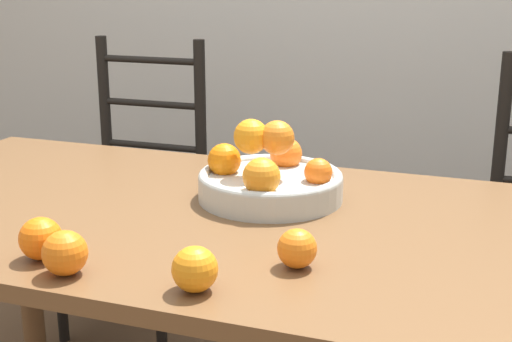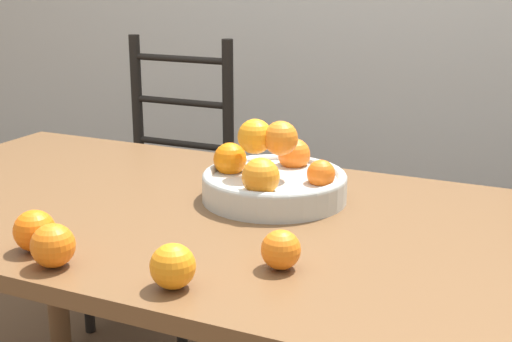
{
  "view_description": "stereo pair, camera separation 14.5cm",
  "coord_description": "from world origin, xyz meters",
  "px_view_note": "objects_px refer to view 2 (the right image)",
  "views": [
    {
      "loc": [
        0.52,
        -1.35,
        1.26
      ],
      "look_at": [
        0.03,
        0.03,
        0.84
      ],
      "focal_mm": 50.0,
      "sensor_mm": 36.0,
      "label": 1
    },
    {
      "loc": [
        0.66,
        -1.3,
        1.26
      ],
      "look_at": [
        0.03,
        0.03,
        0.84
      ],
      "focal_mm": 50.0,
      "sensor_mm": 36.0,
      "label": 2
    }
  ],
  "objects_px": {
    "orange_loose_0": "(35,231)",
    "orange_loose_1": "(53,246)",
    "orange_loose_3": "(173,266)",
    "chair_left": "(164,193)",
    "fruit_bowl": "(273,178)",
    "orange_loose_2": "(281,250)"
  },
  "relations": [
    {
      "from": "fruit_bowl",
      "to": "orange_loose_2",
      "type": "relative_size",
      "value": 4.63
    },
    {
      "from": "orange_loose_3",
      "to": "orange_loose_1",
      "type": "bearing_deg",
      "value": -176.38
    },
    {
      "from": "orange_loose_0",
      "to": "orange_loose_3",
      "type": "height_order",
      "value": "orange_loose_0"
    },
    {
      "from": "orange_loose_3",
      "to": "chair_left",
      "type": "distance_m",
      "value": 1.37
    },
    {
      "from": "orange_loose_2",
      "to": "fruit_bowl",
      "type": "bearing_deg",
      "value": 115.83
    },
    {
      "from": "chair_left",
      "to": "fruit_bowl",
      "type": "bearing_deg",
      "value": -42.14
    },
    {
      "from": "orange_loose_0",
      "to": "orange_loose_3",
      "type": "xyz_separation_m",
      "value": [
        0.32,
        -0.03,
        -0.0
      ]
    },
    {
      "from": "fruit_bowl",
      "to": "orange_loose_0",
      "type": "bearing_deg",
      "value": -121.16
    },
    {
      "from": "orange_loose_3",
      "to": "fruit_bowl",
      "type": "bearing_deg",
      "value": 94.27
    },
    {
      "from": "orange_loose_0",
      "to": "chair_left",
      "type": "distance_m",
      "value": 1.2
    },
    {
      "from": "orange_loose_2",
      "to": "chair_left",
      "type": "distance_m",
      "value": 1.33
    },
    {
      "from": "orange_loose_0",
      "to": "orange_loose_3",
      "type": "bearing_deg",
      "value": -5.1
    },
    {
      "from": "orange_loose_2",
      "to": "orange_loose_1",
      "type": "bearing_deg",
      "value": -156.14
    },
    {
      "from": "orange_loose_2",
      "to": "chair_left",
      "type": "height_order",
      "value": "chair_left"
    },
    {
      "from": "orange_loose_0",
      "to": "orange_loose_1",
      "type": "xyz_separation_m",
      "value": [
        0.08,
        -0.04,
        0.0
      ]
    },
    {
      "from": "orange_loose_0",
      "to": "orange_loose_2",
      "type": "relative_size",
      "value": 1.11
    },
    {
      "from": "orange_loose_0",
      "to": "fruit_bowl",
      "type": "bearing_deg",
      "value": 58.84
    },
    {
      "from": "fruit_bowl",
      "to": "orange_loose_1",
      "type": "distance_m",
      "value": 0.55
    },
    {
      "from": "orange_loose_0",
      "to": "orange_loose_3",
      "type": "relative_size",
      "value": 1.02
    },
    {
      "from": "orange_loose_0",
      "to": "orange_loose_1",
      "type": "distance_m",
      "value": 0.09
    },
    {
      "from": "fruit_bowl",
      "to": "orange_loose_0",
      "type": "relative_size",
      "value": 4.17
    },
    {
      "from": "fruit_bowl",
      "to": "orange_loose_3",
      "type": "relative_size",
      "value": 4.27
    }
  ]
}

